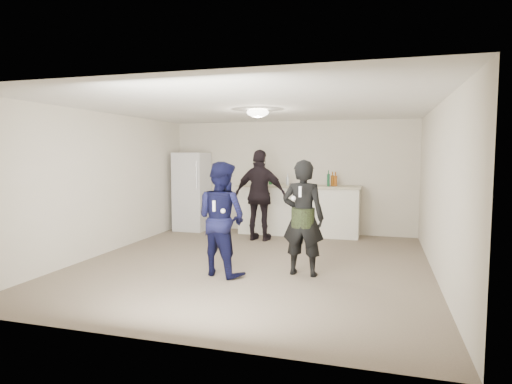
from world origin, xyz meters
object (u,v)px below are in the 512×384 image
(shaker, at_px, (275,181))
(counter, at_px, (298,211))
(woman, at_px, (303,218))
(man, at_px, (221,218))
(fridge, at_px, (192,191))
(spectator, at_px, (260,195))

(shaker, bearing_deg, counter, -10.42)
(counter, relative_size, woman, 1.54)
(man, xyz_separation_m, woman, (1.15, 0.31, 0.01))
(fridge, relative_size, shaker, 10.59)
(counter, xyz_separation_m, man, (-0.51, -3.37, 0.31))
(woman, bearing_deg, shaker, -64.99)
(fridge, relative_size, man, 1.08)
(counter, xyz_separation_m, woman, (0.64, -3.06, 0.32))
(fridge, xyz_separation_m, woman, (3.14, -2.99, -0.05))
(man, height_order, spectator, spectator)
(counter, bearing_deg, woman, -78.13)
(woman, height_order, spectator, spectator)
(woman, bearing_deg, spectator, -56.02)
(counter, height_order, shaker, shaker)
(fridge, distance_m, woman, 4.34)
(shaker, distance_m, man, 3.49)
(woman, distance_m, spectator, 2.59)
(shaker, relative_size, spectator, 0.09)
(fridge, relative_size, woman, 1.06)
(counter, distance_m, spectator, 1.11)
(fridge, xyz_separation_m, man, (1.99, -3.30, -0.07))
(fridge, relative_size, spectator, 0.97)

